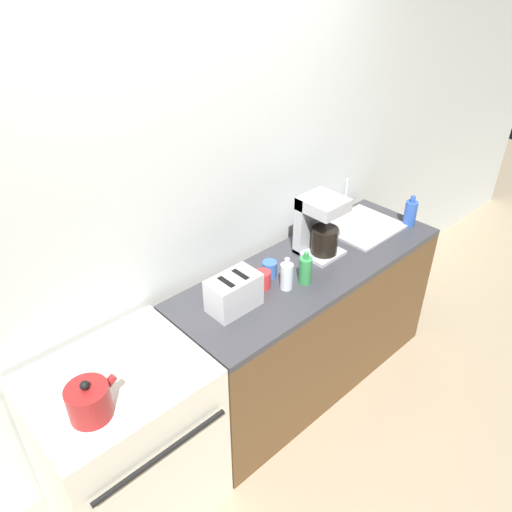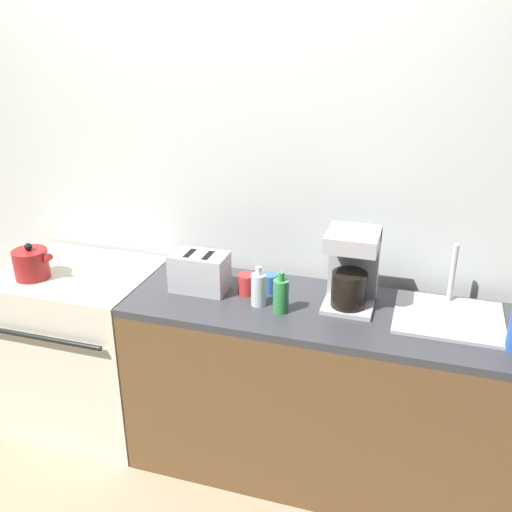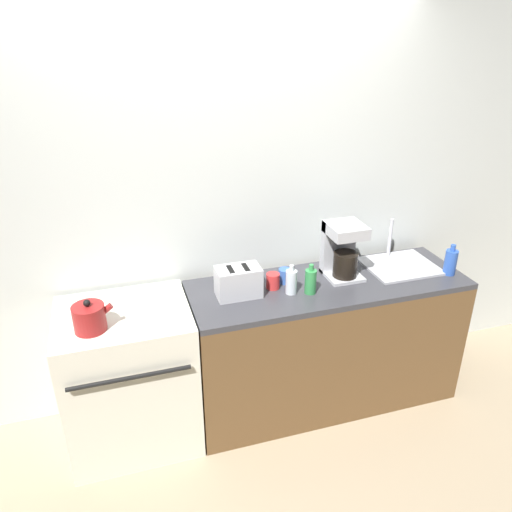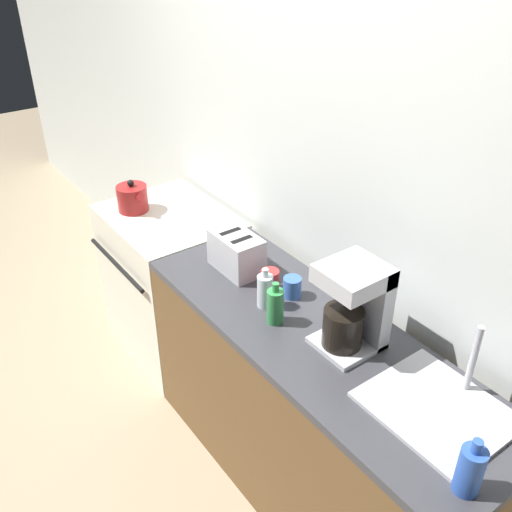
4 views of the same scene
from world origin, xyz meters
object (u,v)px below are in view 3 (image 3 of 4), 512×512
object	(u,v)px
coffee_maker	(343,249)
bottle_green	(311,281)
bottle_blue	(451,262)
cup_red	(273,281)
stove	(130,376)
kettle	(90,318)
cup_blue	(285,276)
bottle_clear	(291,281)
toaster	(238,282)

from	to	relation	value
coffee_maker	bottle_green	xyz separation A→B (m)	(-0.27, -0.16, -0.10)
bottle_blue	cup_red	xyz separation A→B (m)	(-1.13, 0.15, -0.04)
stove	bottle_blue	size ratio (longest dim) A/B	4.39
coffee_maker	bottle_blue	xyz separation A→B (m)	(0.66, -0.19, -0.09)
kettle	cup_blue	bearing A→B (deg)	9.56
bottle_green	cup_red	world-z (taller)	bottle_green
stove	bottle_clear	bearing A→B (deg)	-3.77
bottle_clear	bottle_blue	xyz separation A→B (m)	(1.05, -0.07, 0.01)
kettle	cup_red	xyz separation A→B (m)	(1.05, 0.14, -0.03)
bottle_green	cup_blue	bearing A→B (deg)	120.31
bottle_green	toaster	bearing A→B (deg)	167.06
cup_blue	stove	bearing A→B (deg)	-175.80
toaster	stove	bearing A→B (deg)	179.98
bottle_green	kettle	bearing A→B (deg)	-178.84
coffee_maker	cup_red	xyz separation A→B (m)	(-0.47, -0.04, -0.13)
stove	bottle_clear	distance (m)	1.10
coffee_maker	cup_red	bearing A→B (deg)	-175.53
toaster	bottle_blue	xyz separation A→B (m)	(1.35, -0.13, -0.01)
bottle_green	cup_red	distance (m)	0.23
toaster	bottle_clear	size ratio (longest dim) A/B	1.41
kettle	bottle_green	bearing A→B (deg)	1.16
coffee_maker	cup_blue	world-z (taller)	coffee_maker
bottle_clear	bottle_blue	size ratio (longest dim) A/B	0.90
bottle_green	bottle_blue	xyz separation A→B (m)	(0.94, -0.03, 0.01)
stove	bottle_blue	world-z (taller)	bottle_blue
kettle	toaster	world-z (taller)	same
kettle	bottle_clear	size ratio (longest dim) A/B	1.15
stove	toaster	distance (m)	0.85
stove	coffee_maker	size ratio (longest dim) A/B	2.52
bottle_clear	toaster	bearing A→B (deg)	168.14
toaster	coffee_maker	world-z (taller)	coffee_maker
coffee_maker	bottle_blue	bearing A→B (deg)	-16.05
stove	cup_red	distance (m)	1.01
bottle_blue	toaster	bearing A→B (deg)	174.53
toaster	bottle_blue	size ratio (longest dim) A/B	1.28
kettle	bottle_blue	distance (m)	2.18
cup_blue	bottle_blue	bearing A→B (deg)	-11.03
stove	cup_blue	xyz separation A→B (m)	(0.98, 0.07, 0.48)
toaster	kettle	bearing A→B (deg)	-171.75
toaster	bottle_blue	distance (m)	1.35
bottle_clear	cup_blue	world-z (taller)	bottle_clear
bottle_clear	bottle_green	bearing A→B (deg)	-15.90
stove	bottle_clear	size ratio (longest dim) A/B	4.85
coffee_maker	bottle_green	world-z (taller)	coffee_maker
cup_blue	cup_red	xyz separation A→B (m)	(-0.09, -0.05, 0.00)
bottle_blue	coffee_maker	bearing A→B (deg)	163.95
cup_blue	cup_red	distance (m)	0.11
bottle_green	bottle_clear	distance (m)	0.11
kettle	bottle_clear	world-z (taller)	bottle_clear
cup_red	kettle	bearing A→B (deg)	-172.13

